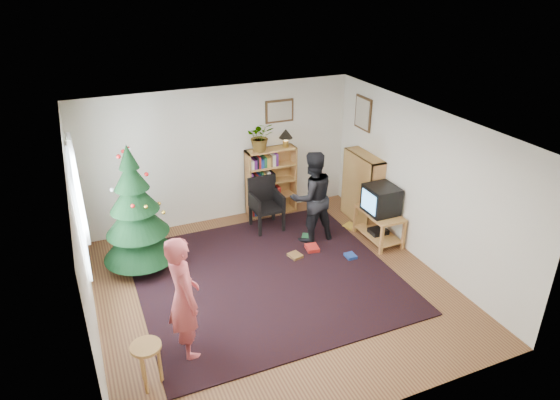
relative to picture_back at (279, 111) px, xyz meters
name	(u,v)px	position (x,y,z in m)	size (l,w,h in m)	color
floor	(274,288)	(-1.15, -2.48, -1.95)	(5.00, 5.00, 0.00)	brown
ceiling	(273,127)	(-1.15, -2.48, 0.55)	(5.00, 5.00, 0.00)	white
wall_back	(220,156)	(-1.15, 0.02, -0.70)	(5.00, 0.02, 2.50)	silver
wall_front	(372,322)	(-1.15, -4.97, -0.70)	(5.00, 0.02, 2.50)	silver
wall_left	(83,251)	(-3.65, -2.48, -0.70)	(0.02, 5.00, 2.50)	silver
wall_right	(421,185)	(1.35, -2.48, -0.70)	(0.02, 5.00, 2.50)	silver
rug	(266,277)	(-1.15, -2.17, -1.94)	(3.80, 3.60, 0.02)	black
window_pane	(79,212)	(-3.62, -1.88, -0.45)	(0.04, 1.20, 1.40)	silver
curtain	(79,190)	(-3.58, -1.18, -0.45)	(0.06, 0.35, 1.60)	white
picture_back	(279,111)	(0.00, 0.00, 0.00)	(0.55, 0.03, 0.42)	#4C3319
picture_right	(363,113)	(1.33, -0.73, 0.00)	(0.03, 0.50, 0.60)	#4C3319
christmas_tree	(136,220)	(-2.85, -1.13, -1.09)	(1.14, 1.14, 2.07)	#3F2816
bookshelf_back	(271,181)	(-0.23, -0.14, -1.29)	(0.95, 0.30, 1.30)	#BD7E43
bookshelf_right	(362,187)	(1.19, -1.08, -1.29)	(0.30, 0.95, 1.30)	#BD7E43
tv_stand	(379,224)	(1.07, -1.87, -1.63)	(0.50, 0.90, 0.55)	#BD7E43
crt_tv	(381,200)	(1.07, -1.87, -1.17)	(0.50, 0.54, 0.47)	black
armchair	(265,201)	(-0.56, -0.62, -1.44)	(0.53, 0.53, 0.95)	black
stool	(147,354)	(-3.17, -3.65, -1.50)	(0.35, 0.35, 0.58)	#BD7E43
person_standing	(184,297)	(-2.64, -3.27, -1.14)	(0.59, 0.39, 1.63)	#C95055
person_by_chair	(312,197)	(0.00, -1.38, -1.14)	(0.79, 0.62, 1.63)	black
potted_plant	(260,136)	(-0.43, -0.14, -0.38)	(0.48, 0.42, 0.53)	gray
table_lamp	(286,135)	(0.07, -0.14, -0.42)	(0.26, 0.26, 0.34)	#A57F33
floor_clutter	(323,244)	(0.10, -1.68, -1.91)	(1.59, 1.12, 0.08)	#A51E19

